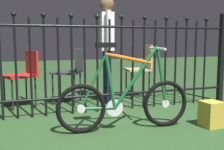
# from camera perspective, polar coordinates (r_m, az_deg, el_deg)

# --- Properties ---
(ground_plane) EXTENTS (20.00, 20.00, 0.00)m
(ground_plane) POSITION_cam_1_polar(r_m,az_deg,el_deg) (3.04, 0.65, -10.89)
(ground_plane) COLOR #274522
(iron_fence) EXTENTS (4.05, 0.07, 1.33)m
(iron_fence) POSITION_cam_1_polar(r_m,az_deg,el_deg) (3.56, -4.51, 2.85)
(iron_fence) COLOR black
(iron_fence) RESTS_ON ground
(bicycle) EXTENTS (1.43, 0.40, 0.92)m
(bicycle) POSITION_cam_1_polar(r_m,az_deg,el_deg) (2.91, 2.64, -5.21)
(bicycle) COLOR black
(bicycle) RESTS_ON ground
(chair_red) EXTENTS (0.52, 0.52, 0.79)m
(chair_red) POSITION_cam_1_polar(r_m,az_deg,el_deg) (4.11, -17.68, 0.60)
(chair_red) COLOR black
(chair_red) RESTS_ON ground
(chair_tan) EXTENTS (0.42, 0.41, 0.86)m
(chair_tan) POSITION_cam_1_polar(r_m,az_deg,el_deg) (4.60, 6.21, 1.99)
(chair_tan) COLOR black
(chair_tan) RESTS_ON ground
(chair_charcoal) EXTENTS (0.55, 0.55, 0.82)m
(chair_charcoal) POSITION_cam_1_polar(r_m,az_deg,el_deg) (4.13, -8.36, 1.21)
(chair_charcoal) COLOR black
(chair_charcoal) RESTS_ON ground
(person_visitor) EXTENTS (0.24, 0.47, 1.57)m
(person_visitor) POSITION_cam_1_polar(r_m,az_deg,el_deg) (4.15, -1.02, 7.06)
(person_visitor) COLOR #191E3F
(person_visitor) RESTS_ON ground
(display_crate) EXTENTS (0.21, 0.21, 0.28)m
(display_crate) POSITION_cam_1_polar(r_m,az_deg,el_deg) (3.23, 19.76, -7.60)
(display_crate) COLOR #B29933
(display_crate) RESTS_ON ground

